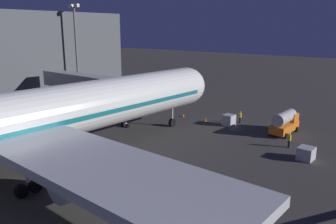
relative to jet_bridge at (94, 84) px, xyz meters
The scene contains 10 objects.
ground_plane 18.56m from the jet_bridge, 132.69° to the left, with size 320.00×320.00×0.00m, color #383533.
jet_bridge is the anchor object (origin of this frame).
apron_floodlight_mast 15.84m from the jet_bridge, 25.62° to the right, with size 2.90×0.50×18.64m.
fuel_tanker 29.07m from the jet_bridge, 154.92° to the right, with size 2.46×5.65×3.15m.
baggage_container_mid_row 32.42m from the jet_bridge, behind, with size 1.63×1.82×1.42m, color #B7BABF.
baggage_container_far_row 21.59m from the jet_bridge, 149.64° to the right, with size 1.55×1.62×1.64m, color #B7BABF.
ground_crew_near_nose_gear 29.99m from the jet_bridge, 166.77° to the right, with size 0.40×0.40×1.89m.
ground_crew_by_tug 23.31m from the jet_bridge, 145.12° to the right, with size 0.40×0.40×1.78m.
traffic_cone_nose_port 18.31m from the jet_bridge, 144.18° to the right, with size 0.36×0.36×0.55m, color orange.
traffic_cone_nose_starboard 15.15m from the jet_bridge, 133.71° to the right, with size 0.36×0.36×0.55m, color orange.
Camera 1 is at (-31.08, 19.87, 14.17)m, focal length 36.40 mm.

